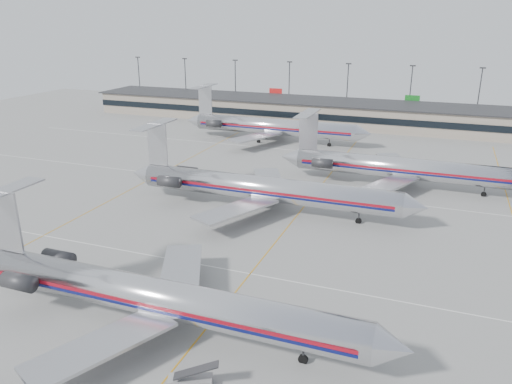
% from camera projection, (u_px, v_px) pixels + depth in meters
% --- Properties ---
extents(ground, '(260.00, 260.00, 0.00)m').
position_uv_depth(ground, '(213.00, 320.00, 48.42)').
color(ground, gray).
rests_on(ground, ground).
extents(apron_markings, '(160.00, 0.15, 0.02)m').
position_uv_depth(apron_markings, '(250.00, 274.00, 57.24)').
color(apron_markings, silver).
rests_on(apron_markings, ground).
extents(terminal, '(162.00, 17.00, 6.25)m').
position_uv_depth(terminal, '(369.00, 115.00, 133.85)').
color(terminal, gray).
rests_on(terminal, ground).
extents(light_mast_row, '(163.60, 0.40, 15.28)m').
position_uv_depth(light_mast_row, '(378.00, 88.00, 144.43)').
color(light_mast_row, '#38383D').
rests_on(light_mast_row, ground).
extents(jet_foreground, '(44.88, 26.42, 11.75)m').
position_uv_depth(jet_foreground, '(154.00, 296.00, 46.19)').
color(jet_foreground, silver).
rests_on(jet_foreground, ground).
extents(jet_second_row, '(46.74, 27.52, 12.23)m').
position_uv_depth(jet_second_row, '(260.00, 188.00, 75.13)').
color(jet_second_row, silver).
rests_on(jet_second_row, ground).
extents(jet_third_row, '(44.09, 27.12, 12.05)m').
position_uv_depth(jet_third_row, '(399.00, 168.00, 85.45)').
color(jet_third_row, silver).
rests_on(jet_third_row, ground).
extents(jet_back_row, '(45.67, 28.09, 12.49)m').
position_uv_depth(jet_back_row, '(270.00, 126.00, 117.40)').
color(jet_back_row, silver).
rests_on(jet_back_row, ground).
extents(belt_loader, '(4.30, 2.49, 2.21)m').
position_uv_depth(belt_loader, '(191.00, 379.00, 39.72)').
color(belt_loader, gray).
rests_on(belt_loader, ground).
extents(cone_left, '(0.54, 0.54, 0.64)m').
position_uv_depth(cone_left, '(48.00, 360.00, 42.28)').
color(cone_left, '#D95B07').
rests_on(cone_left, ground).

